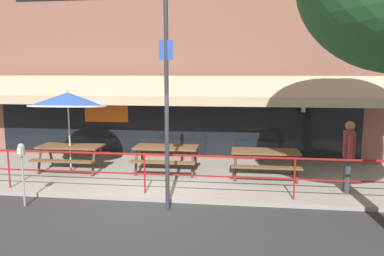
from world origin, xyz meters
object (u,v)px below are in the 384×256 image
at_px(parking_meter_near, 21,156).
at_px(street_sign_pole, 167,98).
at_px(picnic_table_left, 71,151).
at_px(picnic_table_right, 265,156).
at_px(picnic_table_centre, 166,152).
at_px(patio_umbrella_left, 68,100).
at_px(pedestrian_walking, 348,153).

distance_m(parking_meter_near, street_sign_pole, 3.45).
height_order(picnic_table_left, picnic_table_right, same).
xyz_separation_m(picnic_table_centre, picnic_table_right, (2.76, -0.21, 0.00)).
distance_m(picnic_table_left, patio_umbrella_left, 1.47).
relative_size(picnic_table_centre, patio_umbrella_left, 0.76).
xyz_separation_m(picnic_table_right, parking_meter_near, (-5.42, -2.63, 0.44)).
height_order(patio_umbrella_left, parking_meter_near, patio_umbrella_left).
relative_size(patio_umbrella_left, parking_meter_near, 1.68).
height_order(picnic_table_left, parking_meter_near, parking_meter_near).
relative_size(picnic_table_left, pedestrian_walking, 1.05).
xyz_separation_m(picnic_table_centre, parking_meter_near, (-2.65, -2.84, 0.44)).
distance_m(picnic_table_right, parking_meter_near, 6.04).
height_order(patio_umbrella_left, street_sign_pole, street_sign_pole).
relative_size(patio_umbrella_left, pedestrian_walking, 1.39).
distance_m(patio_umbrella_left, street_sign_pole, 4.10).
xyz_separation_m(picnic_table_right, street_sign_pole, (-2.21, -2.45, 1.71)).
bearing_deg(picnic_table_left, picnic_table_centre, 4.51).
relative_size(pedestrian_walking, parking_meter_near, 1.20).
bearing_deg(parking_meter_near, picnic_table_centre, 46.95).
xyz_separation_m(picnic_table_right, patio_umbrella_left, (-5.53, -0.05, 1.47)).
distance_m(patio_umbrella_left, pedestrian_walking, 7.55).
xyz_separation_m(picnic_table_left, parking_meter_near, (0.11, -2.62, 0.44)).
height_order(picnic_table_centre, street_sign_pole, street_sign_pole).
height_order(picnic_table_right, patio_umbrella_left, patio_umbrella_left).
bearing_deg(picnic_table_centre, street_sign_pole, -78.28).
bearing_deg(pedestrian_walking, street_sign_pole, -159.70).
bearing_deg(picnic_table_left, picnic_table_right, 0.05).
distance_m(picnic_table_left, pedestrian_walking, 7.48).
bearing_deg(parking_meter_near, patio_umbrella_left, 92.53).
xyz_separation_m(pedestrian_walking, parking_meter_near, (-7.30, -1.69, 0.09)).
bearing_deg(street_sign_pole, picnic_table_right, 47.98).
height_order(picnic_table_centre, parking_meter_near, parking_meter_near).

